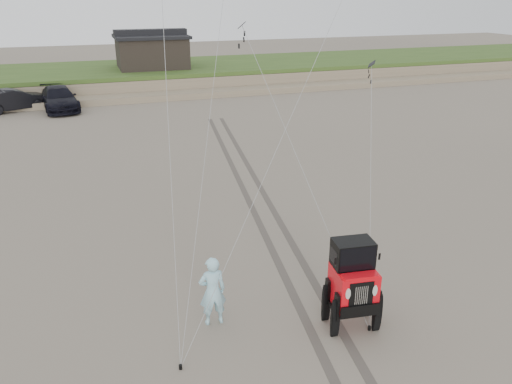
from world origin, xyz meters
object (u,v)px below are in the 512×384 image
at_px(cabin, 152,50).
at_px(man, 212,291).
at_px(jeep, 352,294).
at_px(truck_b, 14,100).
at_px(truck_c, 59,99).

relative_size(cabin, man, 3.28).
bearing_deg(jeep, man, 166.07).
height_order(truck_b, jeep, jeep).
height_order(truck_c, man, man).
bearing_deg(man, truck_c, -80.55).
xyz_separation_m(truck_b, truck_c, (3.09, -0.73, 0.03)).
height_order(truck_c, jeep, jeep).
xyz_separation_m(cabin, truck_c, (-8.07, -7.56, -2.41)).
bearing_deg(jeep, cabin, 96.49).
distance_m(truck_b, truck_c, 3.18).
relative_size(truck_b, truck_c, 0.85).
xyz_separation_m(cabin, jeep, (-0.52, -37.59, -2.28)).
bearing_deg(cabin, jeep, -90.79).
distance_m(truck_c, man, 29.03).
relative_size(truck_c, jeep, 1.11).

